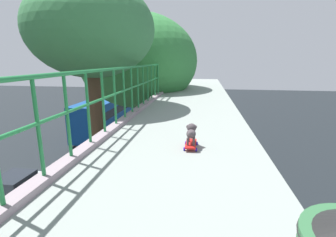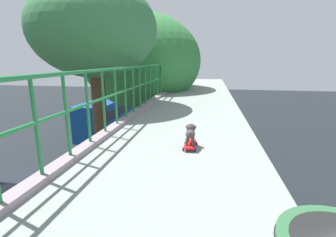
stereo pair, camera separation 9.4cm
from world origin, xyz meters
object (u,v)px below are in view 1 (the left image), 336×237
object	(u,v)px
car_silver_sixth	(13,191)
car_red_taxi_fifth	(43,231)
small_dog	(191,132)
toy_skateboard	(191,144)
city_bus	(108,112)

from	to	relation	value
car_silver_sixth	car_red_taxi_fifth	bearing A→B (deg)	-36.55
car_silver_sixth	small_dog	size ratio (longest dim) A/B	10.91
toy_skateboard	small_dog	xyz separation A→B (m)	(0.00, 0.02, 0.20)
car_silver_sixth	city_bus	size ratio (longest dim) A/B	0.37
car_silver_sixth	small_dog	xyz separation A→B (m)	(8.94, -5.86, 5.18)
car_red_taxi_fifth	city_bus	bearing A→B (deg)	103.12
car_silver_sixth	small_dog	bearing A→B (deg)	-33.24
car_silver_sixth	city_bus	world-z (taller)	city_bus
city_bus	toy_skateboard	size ratio (longest dim) A/B	23.94
car_silver_sixth	city_bus	bearing A→B (deg)	90.81
city_bus	toy_skateboard	xyz separation A→B (m)	(9.12, -18.68, 3.72)
small_dog	city_bus	bearing A→B (deg)	116.06
toy_skateboard	car_red_taxi_fifth	bearing A→B (deg)	148.78
car_red_taxi_fifth	small_dog	distance (m)	8.25
small_dog	car_silver_sixth	bearing A→B (deg)	146.76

